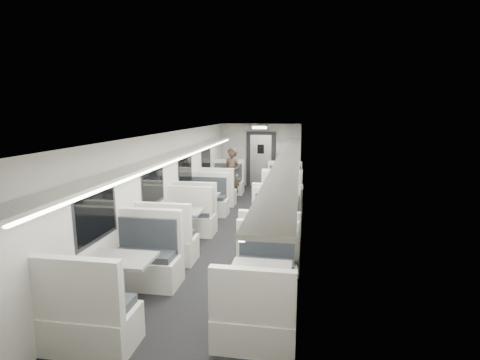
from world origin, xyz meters
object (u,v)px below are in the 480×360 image
(booth_left_a, at_px, (223,187))
(exit_sign, at_px, (260,127))
(vestibule_door, at_px, (261,160))
(booth_left_d, at_px, (121,284))
(passenger, at_px, (232,175))
(booth_right_c, at_px, (273,235))
(booth_right_b, at_px, (279,207))
(booth_left_b, at_px, (201,208))
(booth_right_a, at_px, (283,192))
(booth_left_c, at_px, (181,228))
(booth_right_d, at_px, (261,290))

(booth_left_a, distance_m, exit_sign, 2.78)
(vestibule_door, bearing_deg, booth_left_d, -96.05)
(passenger, bearing_deg, booth_right_c, -45.32)
(booth_right_c, bearing_deg, booth_right_b, 90.00)
(passenger, relative_size, vestibule_door, 0.83)
(booth_left_b, distance_m, exit_sign, 5.01)
(booth_left_a, relative_size, booth_right_a, 0.97)
(booth_left_d, height_order, vestibule_door, vestibule_door)
(booth_left_d, relative_size, booth_right_c, 1.07)
(booth_left_c, height_order, exit_sign, exit_sign)
(booth_left_d, bearing_deg, booth_right_c, 52.15)
(booth_left_a, distance_m, vestibule_door, 2.57)
(booth_left_b, bearing_deg, booth_right_b, 9.06)
(booth_left_c, xyz_separation_m, vestibule_door, (1.00, 6.72, 0.64))
(vestibule_door, bearing_deg, exit_sign, -90.00)
(booth_right_d, xyz_separation_m, exit_sign, (-1.00, 8.71, 1.91))
(booth_right_d, bearing_deg, booth_left_c, 128.97)
(booth_left_c, height_order, passenger, passenger)
(booth_left_d, xyz_separation_m, booth_right_b, (2.00, 4.73, -0.00))
(booth_right_b, distance_m, booth_right_c, 2.16)
(booth_right_a, xyz_separation_m, booth_right_c, (0.00, -4.11, -0.02))
(booth_left_d, height_order, booth_right_a, booth_left_d)
(passenger, bearing_deg, booth_left_d, -69.33)
(booth_right_d, xyz_separation_m, vestibule_door, (-1.00, 9.20, 0.67))
(booth_left_c, distance_m, booth_right_a, 4.44)
(booth_left_c, bearing_deg, booth_right_b, 45.28)
(booth_left_a, xyz_separation_m, passenger, (0.35, -0.31, 0.47))
(booth_left_a, xyz_separation_m, booth_right_a, (2.00, -0.48, 0.01))
(booth_right_a, distance_m, passenger, 1.72)
(booth_left_b, bearing_deg, booth_left_c, -90.00)
(booth_left_b, distance_m, booth_right_c, 2.72)
(booth_left_a, xyz_separation_m, vestibule_door, (1.00, 2.27, 0.64))
(booth_left_a, distance_m, booth_right_c, 5.01)
(booth_right_a, xyz_separation_m, exit_sign, (-1.00, 2.27, 1.87))
(booth_left_a, relative_size, booth_left_b, 1.01)
(booth_left_c, relative_size, vestibule_door, 1.07)
(passenger, bearing_deg, vestibule_door, 99.61)
(booth_right_c, distance_m, vestibule_door, 6.97)
(booth_left_a, bearing_deg, booth_left_c, -90.00)
(booth_right_c, height_order, vestibule_door, vestibule_door)
(booth_right_c, xyz_separation_m, passenger, (-1.65, 4.28, 0.48))
(booth_right_a, bearing_deg, booth_left_c, -116.75)
(booth_left_a, xyz_separation_m, booth_right_b, (2.00, -2.43, 0.02))
(vestibule_door, bearing_deg, booth_left_a, -113.73)
(booth_left_b, bearing_deg, booth_left_a, 90.00)
(booth_left_a, distance_m, booth_right_d, 7.20)
(booth_left_a, height_order, booth_right_b, booth_right_b)
(booth_left_d, xyz_separation_m, booth_right_c, (2.00, 2.57, -0.03))
(booth_right_c, distance_m, booth_right_d, 2.33)
(booth_left_d, bearing_deg, passenger, 87.04)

